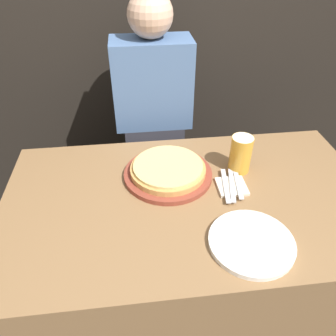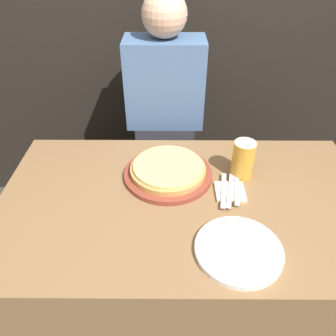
{
  "view_description": "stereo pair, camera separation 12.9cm",
  "coord_description": "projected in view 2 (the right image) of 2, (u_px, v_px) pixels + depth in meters",
  "views": [
    {
      "loc": [
        -0.19,
        -0.89,
        1.6
      ],
      "look_at": [
        -0.07,
        0.14,
        0.81
      ],
      "focal_mm": 35.0,
      "sensor_mm": 36.0,
      "label": 1
    },
    {
      "loc": [
        -0.06,
        -0.89,
        1.6
      ],
      "look_at": [
        -0.07,
        0.14,
        0.81
      ],
      "focal_mm": 35.0,
      "sensor_mm": 36.0,
      "label": 2
    }
  ],
  "objects": [
    {
      "name": "ground_plane",
      "position": [
        181.0,
        309.0,
        1.68
      ],
      "size": [
        12.0,
        12.0,
        0.0
      ],
      "primitive_type": "plane",
      "color": "#38332D"
    },
    {
      "name": "dining_table",
      "position": [
        183.0,
        263.0,
        1.45
      ],
      "size": [
        1.4,
        0.8,
        0.77
      ],
      "color": "olive",
      "rests_on": "ground_plane"
    },
    {
      "name": "pizza_on_board",
      "position": [
        168.0,
        171.0,
        1.3
      ],
      "size": [
        0.35,
        0.35,
        0.06
      ],
      "color": "brown",
      "rests_on": "dining_table"
    },
    {
      "name": "beer_glass",
      "position": [
        243.0,
        158.0,
        1.27
      ],
      "size": [
        0.09,
        0.09,
        0.15
      ],
      "color": "gold",
      "rests_on": "dining_table"
    },
    {
      "name": "dinner_plate",
      "position": [
        239.0,
        250.0,
        1.01
      ],
      "size": [
        0.27,
        0.27,
        0.02
      ],
      "color": "white",
      "rests_on": "dining_table"
    },
    {
      "name": "napkin_stack",
      "position": [
        230.0,
        192.0,
        1.23
      ],
      "size": [
        0.11,
        0.11,
        0.01
      ],
      "color": "beige",
      "rests_on": "dining_table"
    },
    {
      "name": "fork",
      "position": [
        224.0,
        190.0,
        1.23
      ],
      "size": [
        0.05,
        0.2,
        0.0
      ],
      "color": "silver",
      "rests_on": "napkin_stack"
    },
    {
      "name": "dinner_knife",
      "position": [
        230.0,
        190.0,
        1.23
      ],
      "size": [
        0.06,
        0.2,
        0.0
      ],
      "color": "silver",
      "rests_on": "napkin_stack"
    },
    {
      "name": "spoon",
      "position": [
        237.0,
        190.0,
        1.23
      ],
      "size": [
        0.04,
        0.17,
        0.0
      ],
      "color": "silver",
      "rests_on": "napkin_stack"
    },
    {
      "name": "diner_person",
      "position": [
        165.0,
        133.0,
        1.76
      ],
      "size": [
        0.38,
        0.2,
        1.37
      ],
      "color": "#33333D",
      "rests_on": "ground_plane"
    }
  ]
}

